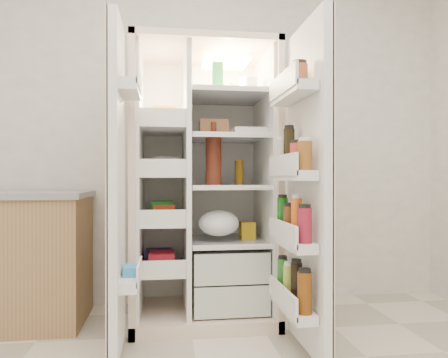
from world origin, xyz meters
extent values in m
cube|color=white|center=(0.00, 2.00, 1.35)|extent=(4.00, 0.02, 2.70)
cube|color=beige|center=(0.10, 1.93, 0.90)|extent=(0.92, 0.04, 1.80)
cube|color=beige|center=(-0.34, 1.60, 0.90)|extent=(0.04, 0.70, 1.80)
cube|color=beige|center=(0.54, 1.60, 0.90)|extent=(0.04, 0.70, 1.80)
cube|color=beige|center=(0.10, 1.60, 1.78)|extent=(0.92, 0.70, 0.04)
cube|color=beige|center=(0.10, 1.60, 0.04)|extent=(0.92, 0.70, 0.08)
cube|color=white|center=(0.10, 1.90, 0.92)|extent=(0.84, 0.02, 1.68)
cube|color=white|center=(-0.31, 1.60, 0.92)|extent=(0.02, 0.62, 1.68)
cube|color=white|center=(0.51, 1.60, 0.92)|extent=(0.02, 0.62, 1.68)
cube|color=white|center=(-0.01, 1.60, 0.92)|extent=(0.03, 0.62, 1.68)
cube|color=silver|center=(0.25, 1.58, 0.18)|extent=(0.47, 0.52, 0.19)
cube|color=silver|center=(0.25, 1.58, 0.39)|extent=(0.47, 0.52, 0.19)
cube|color=#FFD18C|center=(0.25, 1.65, 1.72)|extent=(0.30, 0.30, 0.02)
cube|color=white|center=(-0.17, 1.60, 0.35)|extent=(0.28, 0.58, 0.02)
cube|color=white|center=(-0.17, 1.60, 0.65)|extent=(0.28, 0.58, 0.02)
cube|color=white|center=(-0.17, 1.60, 0.95)|extent=(0.28, 0.58, 0.02)
cube|color=white|center=(-0.17, 1.60, 1.25)|extent=(0.28, 0.58, 0.02)
cube|color=silver|center=(0.25, 1.60, 0.52)|extent=(0.49, 0.58, 0.01)
cube|color=silver|center=(0.25, 1.60, 0.88)|extent=(0.49, 0.58, 0.01)
cube|color=silver|center=(0.25, 1.60, 1.20)|extent=(0.49, 0.58, 0.02)
cube|color=silver|center=(0.25, 1.60, 1.48)|extent=(0.49, 0.58, 0.02)
cube|color=red|center=(-0.17, 1.60, 0.41)|extent=(0.16, 0.20, 0.10)
cube|color=green|center=(-0.17, 1.60, 0.72)|extent=(0.14, 0.18, 0.12)
cube|color=white|center=(-0.17, 1.60, 0.99)|extent=(0.20, 0.22, 0.07)
cube|color=yellow|center=(-0.17, 1.60, 1.33)|extent=(0.15, 0.16, 0.14)
cube|color=navy|center=(-0.17, 1.60, 0.40)|extent=(0.18, 0.20, 0.09)
cube|color=#E84F29|center=(-0.17, 1.60, 0.71)|extent=(0.14, 0.18, 0.10)
cube|color=silver|center=(-0.17, 1.60, 1.02)|extent=(0.16, 0.16, 0.12)
sphere|color=orange|center=(0.13, 1.50, 0.12)|extent=(0.07, 0.07, 0.07)
sphere|color=orange|center=(0.22, 1.54, 0.12)|extent=(0.07, 0.07, 0.07)
sphere|color=orange|center=(0.32, 1.50, 0.12)|extent=(0.07, 0.07, 0.07)
sphere|color=orange|center=(0.18, 1.64, 0.12)|extent=(0.07, 0.07, 0.07)
sphere|color=orange|center=(0.28, 1.62, 0.12)|extent=(0.07, 0.07, 0.07)
sphere|color=orange|center=(0.38, 1.58, 0.12)|extent=(0.07, 0.07, 0.07)
sphere|color=orange|center=(0.10, 1.58, 0.12)|extent=(0.07, 0.07, 0.07)
ellipsoid|color=#3B6923|center=(0.25, 1.60, 0.40)|extent=(0.26, 0.24, 0.11)
cylinder|color=#4A1B0F|center=(0.15, 1.47, 1.04)|extent=(0.10, 0.10, 0.31)
cylinder|color=brown|center=(0.33, 1.58, 0.97)|extent=(0.06, 0.06, 0.17)
cube|color=green|center=(0.18, 1.50, 1.58)|extent=(0.07, 0.07, 0.19)
cylinder|color=white|center=(0.39, 1.52, 1.54)|extent=(0.11, 0.11, 0.10)
cylinder|color=#A25825|center=(0.26, 1.66, 1.53)|extent=(0.07, 0.07, 0.09)
cube|color=silver|center=(0.40, 1.49, 1.24)|extent=(0.23, 0.09, 0.06)
cube|color=#9B643E|center=(0.16, 1.59, 1.27)|extent=(0.19, 0.11, 0.12)
ellipsoid|color=white|center=(0.19, 1.51, 0.61)|extent=(0.26, 0.24, 0.17)
cube|color=gold|center=(0.39, 1.61, 0.58)|extent=(0.10, 0.11, 0.11)
cube|color=white|center=(-0.40, 1.05, 0.90)|extent=(0.05, 0.40, 1.72)
cube|color=beige|center=(-0.43, 1.05, 0.90)|extent=(0.01, 0.40, 1.72)
cube|color=white|center=(-0.33, 1.05, 0.40)|extent=(0.09, 0.32, 0.06)
cube|color=white|center=(-0.33, 1.05, 1.40)|extent=(0.09, 0.32, 0.06)
cube|color=#338CCC|center=(-0.33, 1.05, 0.43)|extent=(0.07, 0.12, 0.10)
cube|color=white|center=(0.60, 0.96, 0.90)|extent=(0.05, 0.58, 1.72)
cube|color=beige|center=(0.62, 0.96, 0.90)|extent=(0.01, 0.58, 1.72)
cube|color=white|center=(0.51, 0.96, 0.26)|extent=(0.11, 0.50, 0.05)
cube|color=white|center=(0.51, 0.96, 0.60)|extent=(0.11, 0.50, 0.05)
cube|color=white|center=(0.51, 0.96, 0.95)|extent=(0.11, 0.50, 0.05)
cube|color=white|center=(0.51, 0.96, 1.38)|extent=(0.11, 0.50, 0.05)
cylinder|color=#6B360B|center=(0.51, 0.76, 0.39)|extent=(0.07, 0.07, 0.20)
cylinder|color=black|center=(0.51, 0.89, 0.40)|extent=(0.06, 0.06, 0.22)
cylinder|color=#ACB73D|center=(0.51, 1.02, 0.38)|extent=(0.06, 0.06, 0.18)
cylinder|color=#2A7928|center=(0.51, 1.15, 0.38)|extent=(0.06, 0.06, 0.19)
cylinder|color=maroon|center=(0.51, 0.76, 0.71)|extent=(0.07, 0.07, 0.17)
cylinder|color=orange|center=(0.51, 0.89, 0.73)|extent=(0.06, 0.06, 0.21)
cylinder|color=brown|center=(0.51, 1.02, 0.70)|extent=(0.07, 0.07, 0.16)
cylinder|color=#155C15|center=(0.51, 1.15, 0.72)|extent=(0.06, 0.06, 0.20)
cylinder|color=brown|center=(0.51, 0.76, 1.04)|extent=(0.07, 0.07, 0.14)
cylinder|color=#BC3130|center=(0.51, 0.89, 1.04)|extent=(0.07, 0.07, 0.14)
cylinder|color=black|center=(0.51, 1.02, 1.09)|extent=(0.06, 0.06, 0.23)
cylinder|color=beige|center=(0.51, 1.15, 1.06)|extent=(0.06, 0.06, 0.18)
cylinder|color=#974925|center=(0.51, 0.84, 1.45)|extent=(0.08, 0.08, 0.10)
cylinder|color=olive|center=(0.51, 1.06, 1.45)|extent=(0.08, 0.08, 0.10)
camera|label=1|loc=(-0.15, -1.20, 0.94)|focal=34.00mm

